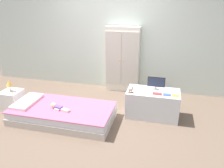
{
  "coord_description": "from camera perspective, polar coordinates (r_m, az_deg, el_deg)",
  "views": [
    {
      "loc": [
        1.25,
        -3.38,
        2.15
      ],
      "look_at": [
        0.32,
        0.36,
        0.57
      ],
      "focal_mm": 35.15,
      "sensor_mm": 36.0,
      "label": 1
    }
  ],
  "objects": [
    {
      "name": "book_blue",
      "position": [
        3.97,
        14.11,
        -2.72
      ],
      "size": [
        0.13,
        0.09,
        0.02
      ],
      "primitive_type": "cube",
      "color": "blue",
      "rests_on": "tv_stand"
    },
    {
      "name": "bed",
      "position": [
        4.14,
        -12.62,
        -7.48
      ],
      "size": [
        1.83,
        0.91,
        0.27
      ],
      "color": "beige",
      "rests_on": "ground_plane"
    },
    {
      "name": "back_wall",
      "position": [
        5.18,
        -0.27,
        13.37
      ],
      "size": [
        6.4,
        0.05,
        2.7
      ],
      "primitive_type": "cube",
      "color": "silver",
      "rests_on": "ground_plane"
    },
    {
      "name": "book_yellow",
      "position": [
        3.98,
        16.2,
        -2.92
      ],
      "size": [
        0.12,
        0.08,
        0.01
      ],
      "primitive_type": "cube",
      "color": "gold",
      "rests_on": "tv_stand"
    },
    {
      "name": "pillow",
      "position": [
        4.42,
        -21.19,
        -4.22
      ],
      "size": [
        0.32,
        0.65,
        0.05
      ],
      "primitive_type": "cube",
      "color": "white",
      "rests_on": "bed"
    },
    {
      "name": "nightstand",
      "position": [
        4.87,
        -24.51,
        -3.7
      ],
      "size": [
        0.37,
        0.37,
        0.37
      ],
      "primitive_type": "cube",
      "color": "white",
      "rests_on": "ground_plane"
    },
    {
      "name": "wardrobe",
      "position": [
        5.09,
        2.73,
        6.35
      ],
      "size": [
        0.77,
        0.25,
        1.51
      ],
      "color": "white",
      "rests_on": "ground_plane"
    },
    {
      "name": "ground_plane",
      "position": [
        4.21,
        -5.56,
        -8.76
      ],
      "size": [
        10.0,
        10.0,
        0.02
      ],
      "primitive_type": "cube",
      "color": "brown"
    },
    {
      "name": "tv_stand",
      "position": [
        4.19,
        10.47,
        -5.05
      ],
      "size": [
        0.95,
        0.5,
        0.51
      ],
      "primitive_type": "cube",
      "color": "silver",
      "rests_on": "ground_plane"
    },
    {
      "name": "tv_monitor",
      "position": [
        4.1,
        11.44,
        0.4
      ],
      "size": [
        0.32,
        0.1,
        0.24
      ],
      "color": "#99999E",
      "rests_on": "tv_stand"
    },
    {
      "name": "book_red",
      "position": [
        3.97,
        11.65,
        -2.49
      ],
      "size": [
        0.16,
        0.08,
        0.02
      ],
      "primitive_type": "cube",
      "color": "#CC3838",
      "rests_on": "tv_stand"
    },
    {
      "name": "table_lamp",
      "position": [
        4.74,
        -25.18,
        0.1
      ],
      "size": [
        0.13,
        0.13,
        0.24
      ],
      "color": "#B7B2AD",
      "rests_on": "nightstand"
    },
    {
      "name": "doll",
      "position": [
        4.02,
        -14.16,
        -5.75
      ],
      "size": [
        0.39,
        0.17,
        0.1
      ],
      "color": "#6B4CB2",
      "rests_on": "bed"
    },
    {
      "name": "rocking_horse_toy",
      "position": [
        3.93,
        5.02,
        -1.5
      ],
      "size": [
        0.1,
        0.04,
        0.13
      ],
      "color": "#8E6642",
      "rests_on": "tv_stand"
    }
  ]
}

